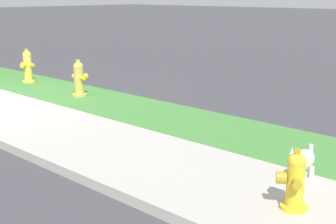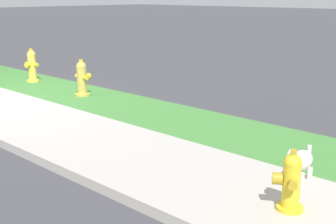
{
  "view_description": "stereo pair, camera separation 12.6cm",
  "coord_description": "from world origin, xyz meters",
  "px_view_note": "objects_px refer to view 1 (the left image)",
  "views": [
    {
      "loc": [
        8.8,
        -4.06,
        2.11
      ],
      "look_at": [
        4.24,
        0.86,
        0.4
      ],
      "focal_mm": 50.0,
      "sensor_mm": 36.0,
      "label": 1
    },
    {
      "loc": [
        8.89,
        -3.97,
        2.11
      ],
      "look_at": [
        4.24,
        0.86,
        0.4
      ],
      "focal_mm": 50.0,
      "sensor_mm": 36.0,
      "label": 2
    }
  ],
  "objects_px": {
    "fire_hydrant_by_grass_verge": "(28,66)",
    "fire_hydrant_across_street": "(79,79)",
    "fire_hydrant_near_corner": "(295,181)",
    "small_white_dog": "(302,161)"
  },
  "relations": [
    {
      "from": "fire_hydrant_by_grass_verge",
      "to": "small_white_dog",
      "type": "bearing_deg",
      "value": 154.27
    },
    {
      "from": "fire_hydrant_near_corner",
      "to": "small_white_dog",
      "type": "xyz_separation_m",
      "value": [
        -0.28,
        0.71,
        -0.05
      ]
    },
    {
      "from": "fire_hydrant_by_grass_verge",
      "to": "fire_hydrant_across_street",
      "type": "relative_size",
      "value": 1.06
    },
    {
      "from": "fire_hydrant_by_grass_verge",
      "to": "fire_hydrant_across_street",
      "type": "height_order",
      "value": "fire_hydrant_by_grass_verge"
    },
    {
      "from": "fire_hydrant_near_corner",
      "to": "fire_hydrant_across_street",
      "type": "height_order",
      "value": "fire_hydrant_across_street"
    },
    {
      "from": "fire_hydrant_near_corner",
      "to": "fire_hydrant_by_grass_verge",
      "type": "height_order",
      "value": "fire_hydrant_by_grass_verge"
    },
    {
      "from": "fire_hydrant_across_street",
      "to": "fire_hydrant_by_grass_verge",
      "type": "bearing_deg",
      "value": 178.76
    },
    {
      "from": "fire_hydrant_across_street",
      "to": "small_white_dog",
      "type": "distance_m",
      "value": 5.75
    },
    {
      "from": "fire_hydrant_by_grass_verge",
      "to": "fire_hydrant_across_street",
      "type": "bearing_deg",
      "value": 160.23
    },
    {
      "from": "fire_hydrant_near_corner",
      "to": "small_white_dog",
      "type": "distance_m",
      "value": 0.76
    }
  ]
}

